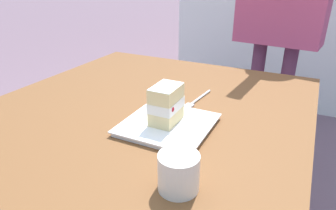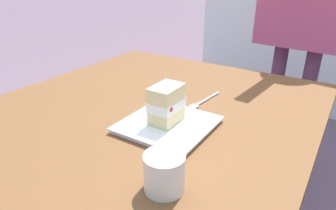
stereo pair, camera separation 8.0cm
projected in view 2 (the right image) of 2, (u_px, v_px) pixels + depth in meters
name	position (u px, v px, depth m)	size (l,w,h in m)	color
patio_table	(148.00, 138.00, 1.00)	(1.13, 1.00, 0.77)	brown
dessert_plate	(168.00, 125.00, 0.83)	(0.24, 0.24, 0.02)	white
cake_slice	(166.00, 104.00, 0.81)	(0.10, 0.08, 0.11)	#EAD18C
dessert_fork	(203.00, 101.00, 0.99)	(0.17, 0.03, 0.01)	silver
coffee_cup	(164.00, 172.00, 0.58)	(0.08, 0.08, 0.08)	silver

